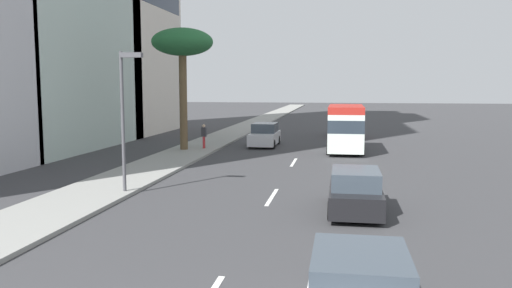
{
  "coord_description": "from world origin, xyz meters",
  "views": [
    {
      "loc": [
        -5.97,
        -2.73,
        4.51
      ],
      "look_at": [
        15.73,
        0.9,
        2.0
      ],
      "focal_mm": 35.98,
      "sensor_mm": 36.0,
      "label": 1
    }
  ],
  "objects_px": {
    "car_second": "(265,135)",
    "pedestrian_near_lamp": "(204,135)",
    "street_lamp": "(125,104)",
    "palm_tree": "(182,45)",
    "minibus_lead": "(346,127)",
    "car_fourth": "(355,192)",
    "car_third": "(346,128)"
  },
  "relations": [
    {
      "from": "palm_tree",
      "to": "pedestrian_near_lamp",
      "type": "bearing_deg",
      "value": -54.1
    },
    {
      "from": "pedestrian_near_lamp",
      "to": "car_fourth",
      "type": "bearing_deg",
      "value": -54.67
    },
    {
      "from": "minibus_lead",
      "to": "street_lamp",
      "type": "bearing_deg",
      "value": 150.07
    },
    {
      "from": "pedestrian_near_lamp",
      "to": "palm_tree",
      "type": "bearing_deg",
      "value": -140.53
    },
    {
      "from": "minibus_lead",
      "to": "pedestrian_near_lamp",
      "type": "height_order",
      "value": "minibus_lead"
    },
    {
      "from": "pedestrian_near_lamp",
      "to": "palm_tree",
      "type": "distance_m",
      "value": 6.3
    },
    {
      "from": "minibus_lead",
      "to": "palm_tree",
      "type": "relative_size",
      "value": 0.78
    },
    {
      "from": "car_fourth",
      "to": "street_lamp",
      "type": "bearing_deg",
      "value": 81.33
    },
    {
      "from": "car_second",
      "to": "palm_tree",
      "type": "relative_size",
      "value": 0.57
    },
    {
      "from": "minibus_lead",
      "to": "car_fourth",
      "type": "xyz_separation_m",
      "value": [
        -17.07,
        -0.24,
        -0.99
      ]
    },
    {
      "from": "street_lamp",
      "to": "car_fourth",
      "type": "bearing_deg",
      "value": -98.67
    },
    {
      "from": "car_third",
      "to": "street_lamp",
      "type": "relative_size",
      "value": 0.81
    },
    {
      "from": "car_second",
      "to": "pedestrian_near_lamp",
      "type": "relative_size",
      "value": 2.77
    },
    {
      "from": "minibus_lead",
      "to": "car_second",
      "type": "relative_size",
      "value": 1.38
    },
    {
      "from": "pedestrian_near_lamp",
      "to": "street_lamp",
      "type": "xyz_separation_m",
      "value": [
        -14.74,
        -0.74,
        2.69
      ]
    },
    {
      "from": "car_fourth",
      "to": "pedestrian_near_lamp",
      "type": "distance_m",
      "value": 19.0
    },
    {
      "from": "car_third",
      "to": "palm_tree",
      "type": "distance_m",
      "value": 17.84
    },
    {
      "from": "pedestrian_near_lamp",
      "to": "street_lamp",
      "type": "bearing_deg",
      "value": -83.55
    },
    {
      "from": "car_third",
      "to": "palm_tree",
      "type": "bearing_deg",
      "value": 138.19
    },
    {
      "from": "pedestrian_near_lamp",
      "to": "street_lamp",
      "type": "relative_size",
      "value": 0.29
    },
    {
      "from": "minibus_lead",
      "to": "car_fourth",
      "type": "distance_m",
      "value": 17.1
    },
    {
      "from": "car_second",
      "to": "pedestrian_near_lamp",
      "type": "distance_m",
      "value": 5.06
    },
    {
      "from": "car_second",
      "to": "car_third",
      "type": "xyz_separation_m",
      "value": [
        8.22,
        -6.11,
        -0.03
      ]
    },
    {
      "from": "car_second",
      "to": "street_lamp",
      "type": "xyz_separation_m",
      "value": [
        -18.07,
        3.06,
        2.97
      ]
    },
    {
      "from": "minibus_lead",
      "to": "palm_tree",
      "type": "xyz_separation_m",
      "value": [
        -1.77,
        10.94,
        5.48
      ]
    },
    {
      "from": "pedestrian_near_lamp",
      "to": "street_lamp",
      "type": "height_order",
      "value": "street_lamp"
    },
    {
      "from": "car_second",
      "to": "pedestrian_near_lamp",
      "type": "bearing_deg",
      "value": -48.78
    },
    {
      "from": "car_fourth",
      "to": "pedestrian_near_lamp",
      "type": "xyz_separation_m",
      "value": [
        16.15,
        10.0,
        0.34
      ]
    },
    {
      "from": "car_third",
      "to": "pedestrian_near_lamp",
      "type": "bearing_deg",
      "value": 139.35
    },
    {
      "from": "car_second",
      "to": "minibus_lead",
      "type": "bearing_deg",
      "value": 67.92
    },
    {
      "from": "minibus_lead",
      "to": "car_third",
      "type": "xyz_separation_m",
      "value": [
        10.63,
        -0.16,
        -0.95
      ]
    },
    {
      "from": "car_second",
      "to": "street_lamp",
      "type": "relative_size",
      "value": 0.81
    }
  ]
}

